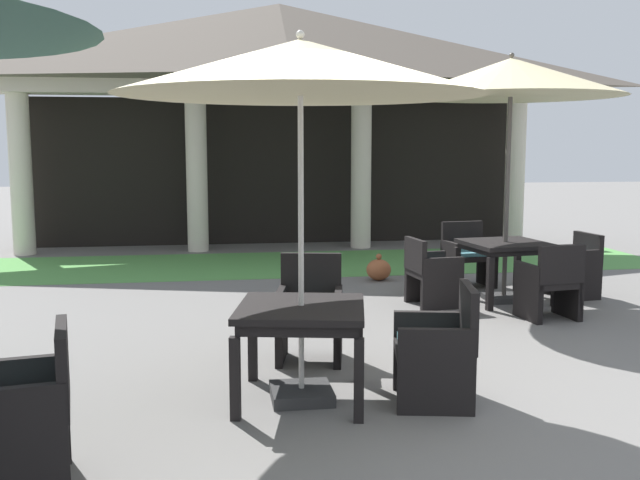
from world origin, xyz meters
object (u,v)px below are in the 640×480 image
at_px(patio_chair_mid_left_east, 26,416).
at_px(patio_chair_mid_right_north, 468,256).
at_px(patio_table_mid_right, 505,250).
at_px(terracotta_urn, 379,270).
at_px(patio_chair_mid_right_west, 431,274).
at_px(patio_umbrella_mid_right, 511,79).
at_px(patio_chair_mid_right_south, 550,284).
at_px(patio_table_near_foreground, 301,319).
at_px(patio_chair_mid_right_east, 574,266).
at_px(patio_chair_near_foreground_east, 438,350).
at_px(patio_chair_near_foreground_north, 310,313).
at_px(patio_umbrella_near_foreground, 300,70).

distance_m(patio_chair_mid_left_east, patio_chair_mid_right_north, 6.80).
height_order(patio_table_mid_right, terracotta_urn, patio_table_mid_right).
xyz_separation_m(patio_table_mid_right, patio_chair_mid_right_west, (-0.96, -0.12, -0.25)).
relative_size(patio_table_mid_right, patio_chair_mid_right_west, 1.28).
xyz_separation_m(patio_chair_mid_right_west, terracotta_urn, (-0.24, 1.66, -0.23)).
height_order(patio_table_mid_right, patio_umbrella_mid_right, patio_umbrella_mid_right).
xyz_separation_m(patio_chair_mid_right_north, terracotta_urn, (-1.08, 0.58, -0.25)).
height_order(patio_chair_mid_right_north, patio_chair_mid_right_west, patio_chair_mid_right_north).
bearing_deg(patio_chair_mid_right_west, patio_umbrella_mid_right, 90.00).
distance_m(patio_chair_mid_right_north, patio_chair_mid_right_south, 1.94).
bearing_deg(patio_table_near_foreground, patio_chair_mid_right_west, 57.09).
xyz_separation_m(patio_chair_mid_left_east, patio_umbrella_mid_right, (4.52, 4.22, 2.24)).
bearing_deg(terracotta_urn, patio_table_near_foreground, -109.85).
distance_m(patio_chair_mid_right_east, patio_chair_mid_right_south, 1.37).
xyz_separation_m(patio_chair_near_foreground_east, patio_chair_mid_right_east, (2.83, 3.36, -0.01)).
relative_size(patio_table_mid_right, patio_umbrella_mid_right, 0.35).
distance_m(patio_table_mid_right, patio_chair_mid_right_west, 1.00).
xyz_separation_m(patio_table_near_foreground, patio_chair_near_foreground_north, (0.20, 0.99, -0.20)).
bearing_deg(patio_chair_mid_right_west, patio_chair_near_foreground_east, -23.16).
bearing_deg(patio_chair_near_foreground_east, patio_umbrella_near_foreground, 90.00).
bearing_deg(patio_chair_mid_left_east, patio_table_near_foreground, -65.35).
height_order(patio_umbrella_mid_right, patio_chair_mid_right_east, patio_umbrella_mid_right).
distance_m(patio_table_near_foreground, patio_table_mid_right, 4.18).
distance_m(patio_umbrella_mid_right, terracotta_urn, 3.18).
height_order(patio_umbrella_near_foreground, patio_chair_mid_left_east, patio_umbrella_near_foreground).
bearing_deg(patio_umbrella_mid_right, patio_chair_near_foreground_north, -142.19).
distance_m(patio_chair_near_foreground_east, patio_chair_mid_right_east, 4.39).
relative_size(patio_chair_mid_left_east, patio_table_mid_right, 0.88).
relative_size(patio_chair_mid_right_north, patio_chair_mid_right_west, 1.07).
bearing_deg(patio_umbrella_mid_right, patio_chair_mid_right_east, 6.92).
relative_size(patio_chair_near_foreground_east, patio_chair_mid_right_west, 1.09).
relative_size(patio_chair_near_foreground_north, patio_umbrella_mid_right, 0.31).
bearing_deg(patio_chair_mid_right_east, patio_chair_mid_right_west, 90.00).
relative_size(patio_umbrella_mid_right, patio_chair_mid_right_north, 3.45).
height_order(patio_chair_mid_left_east, patio_umbrella_mid_right, patio_umbrella_mid_right).
distance_m(patio_chair_mid_right_south, patio_chair_mid_right_west, 1.37).
height_order(patio_chair_mid_left_east, patio_chair_mid_right_south, patio_chair_mid_left_east).
bearing_deg(patio_chair_near_foreground_east, patio_chair_mid_right_north, -11.29).
height_order(patio_chair_near_foreground_north, patio_table_mid_right, patio_chair_near_foreground_north).
distance_m(patio_chair_mid_right_south, terracotta_urn, 2.84).
distance_m(patio_table_mid_right, patio_chair_mid_right_north, 1.00).
height_order(patio_table_near_foreground, patio_chair_mid_right_east, patio_chair_mid_right_east).
height_order(patio_chair_mid_right_east, patio_chair_mid_right_west, patio_chair_mid_right_west).
relative_size(patio_chair_near_foreground_north, patio_chair_mid_right_west, 1.15).
relative_size(patio_chair_mid_right_east, patio_chair_mid_right_south, 0.95).
bearing_deg(patio_chair_mid_left_east, terracotta_urn, -40.42).
xyz_separation_m(patio_chair_near_foreground_east, patio_chair_mid_right_west, (0.91, 3.13, -0.02)).
bearing_deg(patio_chair_near_foreground_east, patio_chair_mid_right_south, -29.69).
distance_m(patio_chair_mid_left_east, terracotta_urn, 6.65).
height_order(patio_chair_mid_right_north, patio_chair_mid_right_south, patio_chair_mid_right_north).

